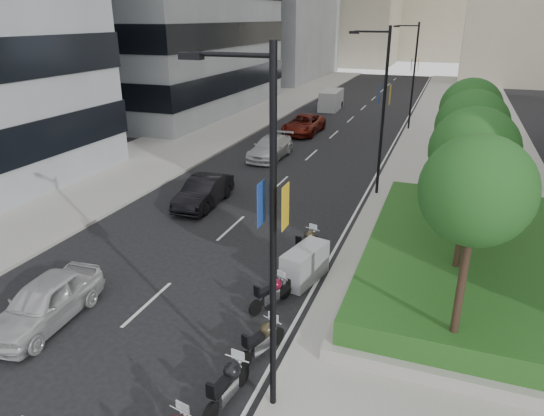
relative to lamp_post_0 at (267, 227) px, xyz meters
The scene contains 24 objects.
ground 6.62m from the lamp_post_0, 166.43° to the right, with size 160.00×160.00×0.00m, color black.
sidewalk_right 29.82m from the lamp_post_0, 80.49° to the left, with size 10.00×100.00×0.15m, color #9E9B93.
sidewalk_left 33.56m from the lamp_post_0, 119.10° to the left, with size 8.00×100.00×0.15m, color #9E9B93.
lane_edge 29.44m from the lamp_post_0, 90.88° to the left, with size 0.12×100.00×0.01m, color silver.
lane_centre 29.97m from the lamp_post_0, 101.01° to the left, with size 0.12×100.00×0.01m, color silver.
planter 11.73m from the lamp_post_0, 56.95° to the left, with size 10.00×14.00×0.40m, color #A19D96.
hedge 11.50m from the lamp_post_0, 56.95° to the left, with size 9.40×13.40×0.80m, color #154A1C.
tree_0 5.30m from the lamp_post_0, 34.56° to the left, with size 2.80×2.80×6.30m.
tree_1 8.25m from the lamp_post_0, 58.11° to the left, with size 2.80×2.80×6.30m.
tree_2 11.84m from the lamp_post_0, 68.40° to the left, with size 2.80×2.80×6.30m.
tree_3 15.62m from the lamp_post_0, 73.81° to the left, with size 2.80×2.80×6.30m.
lamp_post_0 is the anchor object (origin of this frame).
lamp_post_1 17.00m from the lamp_post_0, 90.00° to the left, with size 2.34×0.45×9.00m.
lamp_post_2 35.00m from the lamp_post_0, 90.00° to the left, with size 2.34×0.45×9.00m.
motorcycle_2 4.61m from the lamp_post_0, 165.33° to the right, with size 0.72×2.15×1.07m.
motorcycle_3 4.93m from the lamp_post_0, 115.20° to the left, with size 0.90×1.98×1.03m.
motorcycle_4 6.48m from the lamp_post_0, 109.05° to the left, with size 0.97×1.87×1.00m.
motorcycle_5 7.86m from the lamp_post_0, 98.16° to the left, with size 1.40×2.39×1.36m.
motorcycle_6 9.86m from the lamp_post_0, 99.78° to the left, with size 0.75×2.00×1.01m.
car_a 9.22m from the lamp_post_0, behind, with size 1.80×4.48×1.52m, color silver.
car_b 15.40m from the lamp_post_0, 123.96° to the left, with size 1.62×4.63×1.53m, color black.
car_c 24.06m from the lamp_post_0, 110.20° to the left, with size 2.10×5.17×1.50m, color silver.
car_d 31.85m from the lamp_post_0, 105.07° to the left, with size 2.63×5.69×1.58m, color #64150C.
delivery_van 43.61m from the lamp_post_0, 101.65° to the left, with size 2.06×4.91×2.03m.
Camera 1 is at (7.66, -8.18, 9.41)m, focal length 32.00 mm.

